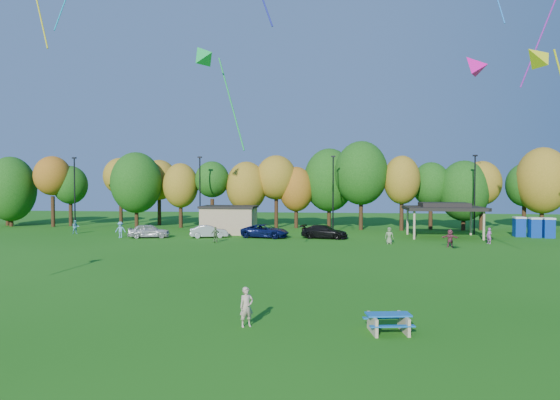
# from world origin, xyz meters

# --- Properties ---
(ground) EXTENTS (160.00, 160.00, 0.00)m
(ground) POSITION_xyz_m (0.00, 0.00, 0.00)
(ground) COLOR #19600F
(ground) RESTS_ON ground
(tree_line) EXTENTS (93.57, 10.55, 11.15)m
(tree_line) POSITION_xyz_m (-1.03, 45.51, 5.91)
(tree_line) COLOR black
(tree_line) RESTS_ON ground
(lamp_posts) EXTENTS (64.50, 0.25, 9.09)m
(lamp_posts) POSITION_xyz_m (2.00, 40.00, 4.90)
(lamp_posts) COLOR black
(lamp_posts) RESTS_ON ground
(utility_building) EXTENTS (6.30, 4.30, 3.25)m
(utility_building) POSITION_xyz_m (-10.00, 38.00, 1.64)
(utility_building) COLOR tan
(utility_building) RESTS_ON ground
(pavilion) EXTENTS (8.20, 6.20, 3.77)m
(pavilion) POSITION_xyz_m (14.00, 37.00, 3.23)
(pavilion) COLOR tan
(pavilion) RESTS_ON ground
(porta_potties) EXTENTS (3.75, 2.20, 2.18)m
(porta_potties) POSITION_xyz_m (23.69, 37.95, 1.10)
(porta_potties) COLOR #0B329A
(porta_potties) RESTS_ON ground
(picnic_table) EXTENTS (1.96, 1.72, 0.76)m
(picnic_table) POSITION_xyz_m (4.48, 1.20, 0.44)
(picnic_table) COLOR tan
(picnic_table) RESTS_ON ground
(kite_flyer) EXTENTS (0.72, 0.65, 1.64)m
(kite_flyer) POSITION_xyz_m (-1.24, 1.36, 0.82)
(kite_flyer) COLOR #BEA38F
(kite_flyer) RESTS_ON ground
(car_a) EXTENTS (4.64, 2.71, 1.48)m
(car_a) POSITION_xyz_m (-17.66, 32.85, 0.74)
(car_a) COLOR #BBBBBB
(car_a) RESTS_ON ground
(car_b) EXTENTS (4.28, 2.52, 1.33)m
(car_b) POSITION_xyz_m (-11.27, 33.69, 0.67)
(car_b) COLOR #AEAFB4
(car_b) RESTS_ON ground
(car_c) EXTENTS (5.51, 3.35, 1.43)m
(car_c) POSITION_xyz_m (-5.23, 34.28, 0.71)
(car_c) COLOR #0B1446
(car_c) RESTS_ON ground
(car_d) EXTENTS (5.23, 2.90, 1.43)m
(car_d) POSITION_xyz_m (1.15, 34.29, 0.72)
(car_d) COLOR black
(car_d) RESTS_ON ground
(far_person_0) EXTENTS (0.97, 0.61, 1.54)m
(far_person_0) POSITION_xyz_m (-9.50, 29.55, 0.77)
(far_person_0) COLOR #567145
(far_person_0) RESTS_ON ground
(far_person_1) EXTENTS (1.22, 0.85, 1.73)m
(far_person_1) POSITION_xyz_m (-20.68, 32.42, 0.87)
(far_person_1) COLOR #5693BE
(far_person_1) RESTS_ON ground
(far_person_2) EXTENTS (1.60, 0.73, 1.66)m
(far_person_2) POSITION_xyz_m (12.77, 28.28, 0.83)
(far_person_2) COLOR #893949
(far_person_2) RESTS_ON ground
(far_person_3) EXTENTS (0.80, 0.53, 1.62)m
(far_person_3) POSITION_xyz_m (7.49, 30.20, 0.81)
(far_person_3) COLOR #6F865B
(far_person_3) RESTS_ON ground
(far_person_4) EXTENTS (0.60, 0.68, 1.55)m
(far_person_4) POSITION_xyz_m (17.16, 31.51, 0.78)
(far_person_4) COLOR #AF53B0
(far_person_4) RESTS_ON ground
(far_person_5) EXTENTS (0.98, 0.94, 1.59)m
(far_person_5) POSITION_xyz_m (-27.62, 35.79, 0.80)
(far_person_5) COLOR #56A4BE
(far_person_5) RESTS_ON ground
(kite_0) EXTENTS (4.10, 3.02, 7.45)m
(kite_0) POSITION_xyz_m (-6.55, 14.18, 14.48)
(kite_0) COLOR green
(kite_7) EXTENTS (3.32, 1.94, 5.52)m
(kite_7) POSITION_xyz_m (13.37, 10.54, 12.91)
(kite_7) COLOR yellow
(kite_13) EXTENTS (1.68, 1.52, 1.35)m
(kite_13) POSITION_xyz_m (8.72, 5.72, 11.48)
(kite_13) COLOR #E30C8C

